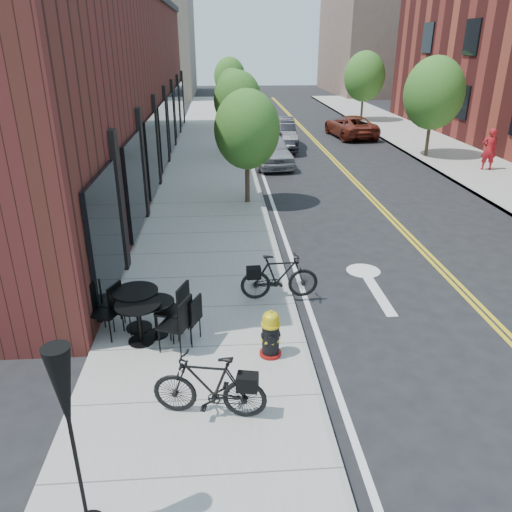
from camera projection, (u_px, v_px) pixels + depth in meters
name	position (u px, v px, depth m)	size (l,w,h in m)	color
ground	(306.00, 348.00, 9.41)	(120.00, 120.00, 0.00)	black
sidewalk_near	(208.00, 196.00, 18.41)	(4.00, 70.00, 0.12)	#9E9B93
building_near	(96.00, 89.00, 20.40)	(5.00, 28.00, 7.00)	#4D2119
bg_building_left	(153.00, 44.00, 50.83)	(8.00, 14.00, 10.00)	#726656
bg_building_right	(379.00, 34.00, 53.87)	(10.00, 16.00, 12.00)	brown
tree_near_a	(247.00, 130.00, 16.57)	(2.20, 2.20, 3.81)	#382B1E
tree_near_b	(238.00, 100.00, 23.85)	(2.30, 2.30, 3.98)	#382B1E
tree_near_c	(233.00, 89.00, 31.25)	(2.10, 2.10, 3.67)	#382B1E
tree_near_d	(230.00, 76.00, 38.47)	(2.40, 2.40, 4.11)	#382B1E
tree_far_b	(434.00, 93.00, 23.42)	(2.80, 2.80, 4.62)	#382B1E
tree_far_c	(364.00, 76.00, 34.40)	(2.80, 2.80, 4.62)	#382B1E
fire_hydrant	(271.00, 334.00, 8.82)	(0.45, 0.45, 0.91)	maroon
bicycle_left	(209.00, 386.00, 7.36)	(0.49, 1.73, 1.04)	black
bicycle_right	(279.00, 277.00, 10.79)	(0.48, 1.70, 1.02)	black
bistro_set_a	(139.00, 317.00, 9.18)	(1.98, 1.21, 1.05)	black
bistro_set_b	(155.00, 313.00, 9.42)	(1.76, 1.08, 0.93)	black
bistro_set_c	(137.00, 304.00, 9.61)	(2.04, 1.17, 1.08)	black
patio_umbrella	(66.00, 405.00, 5.10)	(0.40, 0.40, 2.48)	black
parked_car_a	(270.00, 150.00, 22.95)	(1.69, 4.19, 1.43)	#919398
parked_car_b	(278.00, 134.00, 26.47)	(1.67, 4.78, 1.58)	black
parked_car_c	(253.00, 112.00, 35.05)	(1.99, 4.89, 1.42)	silver
parked_car_far	(350.00, 126.00, 29.72)	(2.12, 4.60, 1.28)	maroon
pedestrian	(489.00, 149.00, 21.58)	(0.65, 0.42, 1.78)	#A6161D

